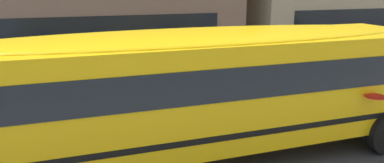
{
  "coord_description": "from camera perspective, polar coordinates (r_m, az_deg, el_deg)",
  "views": [
    {
      "loc": [
        -4.9,
        -8.68,
        3.95
      ],
      "look_at": [
        -2.16,
        -0.65,
        1.65
      ],
      "focal_mm": 33.83,
      "sensor_mm": 36.0,
      "label": 1
    }
  ],
  "objects": [
    {
      "name": "ground_plane",
      "position": [
        10.72,
        9.91,
        -6.7
      ],
      "size": [
        400.0,
        400.0,
        0.0
      ],
      "primitive_type": "plane",
      "color": "#38383D"
    },
    {
      "name": "parked_car_black_under_tree",
      "position": [
        19.86,
        27.55,
        4.44
      ],
      "size": [
        3.95,
        1.97,
        1.64
      ],
      "rotation": [
        0.0,
        0.0,
        -0.03
      ],
      "color": "black",
      "rests_on": "ground_plane"
    },
    {
      "name": "school_bus",
      "position": [
        8.22,
        2.49,
        -0.19
      ],
      "size": [
        13.38,
        3.16,
        2.99
      ],
      "rotation": [
        0.0,
        0.0,
        -0.0
      ],
      "color": "yellow",
      "rests_on": "ground_plane"
    },
    {
      "name": "lane_centreline",
      "position": [
        10.72,
        9.91,
        -6.69
      ],
      "size": [
        110.0,
        0.16,
        0.01
      ],
      "primitive_type": "cube",
      "color": "silver",
      "rests_on": "ground_plane"
    },
    {
      "name": "sidewalk_far",
      "position": [
        17.53,
        -2.12,
        2.15
      ],
      "size": [
        120.0,
        3.0,
        0.01
      ],
      "primitive_type": "cube",
      "color": "gray",
      "rests_on": "ground_plane"
    }
  ]
}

